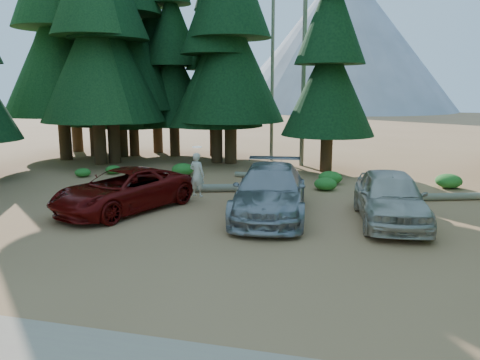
{
  "coord_description": "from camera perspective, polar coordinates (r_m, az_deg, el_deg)",
  "views": [
    {
      "loc": [
        3.83,
        -11.67,
        4.3
      ],
      "look_at": [
        0.04,
        3.34,
        1.25
      ],
      "focal_mm": 35.0,
      "sensor_mm": 36.0,
      "label": 1
    }
  ],
  "objects": [
    {
      "name": "log_left",
      "position": [
        19.73,
        -0.34,
        -0.96
      ],
      "size": [
        4.5,
        1.65,
        0.33
      ],
      "primitive_type": "cylinder",
      "rotation": [
        0.0,
        1.57,
        0.3
      ],
      "color": "gray",
      "rests_on": "ground"
    },
    {
      "name": "shrub_far_right",
      "position": [
        22.39,
        24.09,
        -0.11
      ],
      "size": [
        1.12,
        1.12,
        0.62
      ],
      "primitive_type": "ellipsoid",
      "color": "#217022",
      "rests_on": "ground"
    },
    {
      "name": "shrub_left",
      "position": [
        23.6,
        -6.99,
        1.31
      ],
      "size": [
        1.1,
        1.1,
        0.6
      ],
      "primitive_type": "ellipsoid",
      "color": "#217022",
      "rests_on": "ground"
    },
    {
      "name": "silver_minivan_right",
      "position": [
        15.86,
        17.84,
        -1.96
      ],
      "size": [
        2.51,
        5.17,
        1.7
      ],
      "primitive_type": "imported",
      "rotation": [
        0.0,
        0.0,
        0.1
      ],
      "color": "beige",
      "rests_on": "ground"
    },
    {
      "name": "shrub_center_left",
      "position": [
        20.6,
        -9.66,
        -0.24
      ],
      "size": [
        1.06,
        1.06,
        0.58
      ],
      "primitive_type": "ellipsoid",
      "color": "#217022",
      "rests_on": "ground"
    },
    {
      "name": "shrub_edge_west",
      "position": [
        24.3,
        -18.61,
        0.87
      ],
      "size": [
        0.77,
        0.77,
        0.42
      ],
      "primitive_type": "ellipsoid",
      "color": "#217022",
      "rests_on": "ground"
    },
    {
      "name": "mountain_peak",
      "position": [
        100.47,
        10.87,
        15.75
      ],
      "size": [
        48.0,
        50.0,
        28.0
      ],
      "color": "gray",
      "rests_on": "ground"
    },
    {
      "name": "ground",
      "position": [
        13.02,
        -3.82,
        -8.17
      ],
      "size": [
        160.0,
        160.0,
        0.0
      ],
      "primitive_type": "plane",
      "color": "#996941",
      "rests_on": "ground"
    },
    {
      "name": "log_right",
      "position": [
        19.53,
        21.65,
        -1.95
      ],
      "size": [
        4.31,
        1.7,
        0.29
      ],
      "primitive_type": "cylinder",
      "rotation": [
        0.0,
        1.57,
        0.33
      ],
      "color": "gray",
      "rests_on": "ground"
    },
    {
      "name": "snag_back",
      "position": [
        28.14,
        3.96,
        12.54
      ],
      "size": [
        0.2,
        0.2,
        10.0
      ],
      "primitive_type": "cylinder",
      "color": "gray",
      "rests_on": "ground"
    },
    {
      "name": "silver_minivan_center",
      "position": [
        15.97,
        3.67,
        -1.35
      ],
      "size": [
        3.06,
        6.11,
        1.7
      ],
      "primitive_type": "imported",
      "rotation": [
        0.0,
        0.0,
        0.12
      ],
      "color": "#95979C",
      "rests_on": "ground"
    },
    {
      "name": "shrub_center_right",
      "position": [
        20.35,
        10.38,
        -0.47
      ],
      "size": [
        0.97,
        0.97,
        0.53
      ],
      "primitive_type": "ellipsoid",
      "color": "#217022",
      "rests_on": "ground"
    },
    {
      "name": "frisbee_player",
      "position": [
        17.3,
        -5.25,
        0.7
      ],
      "size": [
        0.68,
        0.52,
        1.86
      ],
      "rotation": [
        0.0,
        0.0,
        2.9
      ],
      "color": "beige",
      "rests_on": "ground"
    },
    {
      "name": "forest_belt_north",
      "position": [
        27.29,
        5.93,
        2.02
      ],
      "size": [
        36.0,
        7.0,
        22.0
      ],
      "primitive_type": null,
      "color": "black",
      "rests_on": "ground"
    },
    {
      "name": "red_pickup",
      "position": [
        17.11,
        -14.01,
        -1.2
      ],
      "size": [
        4.21,
        5.86,
        1.48
      ],
      "primitive_type": "imported",
      "rotation": [
        0.0,
        0.0,
        -0.37
      ],
      "color": "#610908",
      "rests_on": "ground"
    },
    {
      "name": "shrub_far_left",
      "position": [
        24.67,
        -15.19,
        1.23
      ],
      "size": [
        0.79,
        0.79,
        0.43
      ],
      "primitive_type": "ellipsoid",
      "color": "#217022",
      "rests_on": "ground"
    },
    {
      "name": "log_mid",
      "position": [
        22.49,
        3.15,
        0.44
      ],
      "size": [
        3.16,
        0.73,
        0.26
      ],
      "primitive_type": "cylinder",
      "rotation": [
        0.0,
        1.57,
        -0.15
      ],
      "color": "gray",
      "rests_on": "ground"
    },
    {
      "name": "snag_front",
      "position": [
        26.4,
        7.81,
        14.74
      ],
      "size": [
        0.24,
        0.24,
        12.0
      ],
      "primitive_type": "cylinder",
      "color": "gray",
      "rests_on": "ground"
    },
    {
      "name": "shrub_right",
      "position": [
        21.66,
        10.95,
        0.28
      ],
      "size": [
        1.07,
        1.07,
        0.59
      ],
      "primitive_type": "ellipsoid",
      "color": "#217022",
      "rests_on": "ground"
    }
  ]
}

